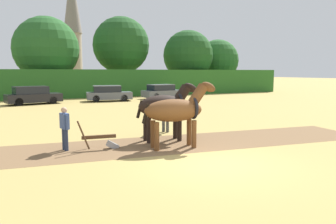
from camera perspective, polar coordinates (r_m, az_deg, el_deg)
name	(u,v)px	position (r m, az deg, el deg)	size (l,w,h in m)	color
ground_plane	(213,164)	(10.08, 7.87, -8.88)	(240.00, 240.00, 0.00)	#A88E4C
plowed_furrow_strip	(70,151)	(11.95, -16.75, -6.57)	(24.03, 3.20, 0.01)	brown
hedgerow	(66,84)	(35.88, -17.32, 4.71)	(55.39, 1.92, 3.00)	#286023
tree_left	(46,49)	(39.69, -20.44, 10.23)	(7.22, 7.22, 8.89)	#423323
tree_center_left	(121,45)	(42.73, -8.16, 11.44)	(7.13, 7.13, 9.67)	brown
tree_center	(188,55)	(45.29, 3.51, 9.81)	(6.76, 6.76, 8.35)	brown
tree_center_right	(218,61)	(49.79, 8.64, 8.85)	(6.17, 6.17, 7.50)	brown
church_spire	(73,24)	(64.54, -16.28, 14.43)	(3.35, 3.35, 21.73)	gray
draft_horse_lead_left	(177,110)	(11.79, 1.54, 0.30)	(2.89, 1.12, 2.46)	brown
draft_horse_lead_right	(165,106)	(13.01, -0.53, 1.01)	(2.61, 1.16, 2.38)	black
plow	(102,140)	(11.97, -11.36, -4.87)	(1.49, 0.51, 1.13)	#4C331E
farmer_at_plow	(65,126)	(12.00, -17.56, -2.31)	(0.28, 0.62, 1.53)	#28334C
farmer_beside_team	(165,111)	(14.91, -0.44, 0.18)	(0.43, 0.56, 1.67)	#4C4C4C
parked_car_center_left	(33,96)	(30.23, -22.47, 2.67)	(4.69, 2.57, 1.53)	black
parked_car_center	(109,94)	(31.41, -10.31, 3.18)	(4.38, 2.36, 1.47)	#565B66
parked_car_center_right	(162,92)	(33.87, -1.03, 3.56)	(4.38, 2.32, 1.46)	#565B66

